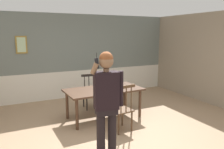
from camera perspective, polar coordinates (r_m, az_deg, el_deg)
name	(u,v)px	position (r m, az deg, el deg)	size (l,w,h in m)	color
ground_plane	(115,131)	(4.83, 0.65, -14.43)	(7.48, 7.48, 0.00)	#9E7F60
room_back_partition	(73,58)	(7.18, -10.00, 4.26)	(6.80, 0.17, 2.64)	slate
dining_table	(104,92)	(5.34, -2.13, -4.57)	(1.85, 0.98, 0.73)	#4C3323
chair_near_window	(122,109)	(4.68, 2.51, -8.88)	(0.48, 0.48, 1.03)	#513823
chair_by_doorway	(91,92)	(6.14, -5.54, -4.43)	(0.46, 0.46, 0.92)	black
person_figure	(107,98)	(3.53, -1.36, -6.15)	(0.54, 0.27, 1.77)	black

